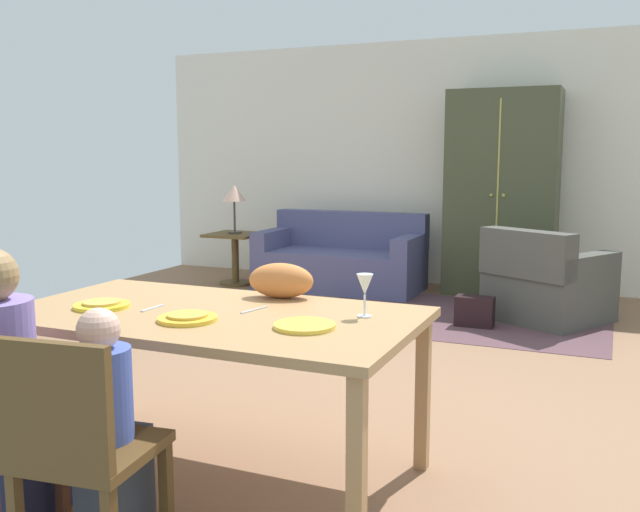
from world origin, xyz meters
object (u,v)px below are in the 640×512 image
at_px(plate_near_woman, 305,326).
at_px(wine_glass, 365,286).
at_px(plate_near_child, 188,319).
at_px(dining_table, 211,327).
at_px(cat, 281,280).
at_px(armoire, 502,194).
at_px(dining_chair_child, 77,443).
at_px(table_lamp, 234,195).
at_px(handbag, 475,312).
at_px(armchair, 545,285).
at_px(side_table, 235,251).
at_px(person_man, 5,399).
at_px(couch, 341,261).
at_px(plate_near_man, 102,306).
at_px(person_child, 109,440).

xyz_separation_m(plate_near_woman, wine_glass, (0.16, 0.28, 0.12)).
bearing_deg(plate_near_woman, plate_near_child, -170.95).
height_order(dining_table, plate_near_child, plate_near_child).
relative_size(cat, armoire, 0.15).
xyz_separation_m(wine_glass, dining_chair_child, (-0.65, -1.04, -0.40)).
xyz_separation_m(dining_table, plate_near_woman, (0.50, -0.10, 0.08)).
bearing_deg(armoire, plate_near_woman, -90.25).
bearing_deg(table_lamp, handbag, -17.51).
bearing_deg(armchair, side_table, 172.46).
relative_size(table_lamp, handbag, 1.69).
bearing_deg(table_lamp, dining_table, -61.11).
relative_size(dining_table, table_lamp, 3.38).
distance_m(person_man, armoire, 5.56).
relative_size(wine_glass, armoire, 0.09).
bearing_deg(dining_chair_child, couch, 102.00).
relative_size(plate_near_child, armoire, 0.12).
bearing_deg(couch, table_lamp, -167.66).
xyz_separation_m(plate_near_man, wine_glass, (1.16, 0.30, 0.12)).
height_order(dining_table, couch, couch).
bearing_deg(dining_table, plate_near_man, -166.56).
xyz_separation_m(cat, handbag, (0.41, 2.85, -0.71)).
xyz_separation_m(dining_table, cat, (0.15, 0.40, 0.15)).
height_order(plate_near_woman, table_lamp, table_lamp).
height_order(dining_chair_child, table_lamp, table_lamp).
relative_size(person_child, table_lamp, 1.71).
bearing_deg(plate_near_man, cat, 38.54).
bearing_deg(dining_chair_child, person_man, 161.25).
bearing_deg(couch, handbag, -34.71).
xyz_separation_m(plate_near_woman, person_man, (-1.01, -0.58, -0.26)).
xyz_separation_m(cat, table_lamp, (-2.44, 3.75, 0.16)).
relative_size(plate_near_man, cat, 0.78).
bearing_deg(dining_chair_child, person_child, 94.31).
bearing_deg(dining_chair_child, plate_near_woman, 57.01).
bearing_deg(person_man, dining_table, 53.57).
height_order(person_child, side_table, person_child).
xyz_separation_m(wine_glass, handbag, (-0.10, 3.07, -0.76)).
bearing_deg(plate_near_child, side_table, 117.87).
distance_m(wine_glass, handbag, 3.17).
bearing_deg(plate_near_child, cat, 75.49).
distance_m(plate_near_woman, cat, 0.62).
height_order(cat, couch, cat).
bearing_deg(wine_glass, plate_near_man, -165.50).
distance_m(wine_glass, cat, 0.55).
bearing_deg(plate_near_man, person_child, -48.80).
height_order(dining_chair_child, side_table, dining_chair_child).
height_order(wine_glass, armchair, wine_glass).
distance_m(plate_near_child, person_child, 0.61).
relative_size(wine_glass, table_lamp, 0.34).
xyz_separation_m(plate_near_child, person_man, (-0.51, -0.50, -0.26)).
distance_m(armoire, handbag, 1.77).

